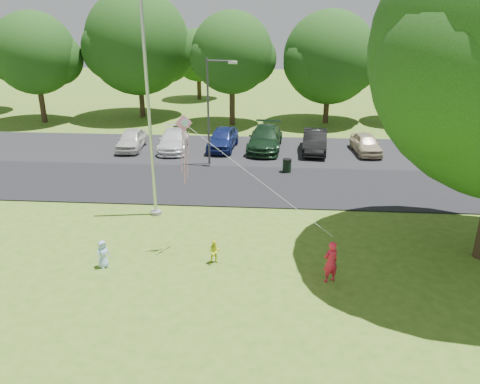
# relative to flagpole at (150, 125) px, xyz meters

# --- Properties ---
(ground) EXTENTS (120.00, 120.00, 0.00)m
(ground) POSITION_rel_flagpole_xyz_m (3.50, -5.00, -4.17)
(ground) COLOR #456A1C
(ground) RESTS_ON ground
(park_road) EXTENTS (60.00, 6.00, 0.06)m
(park_road) POSITION_rel_flagpole_xyz_m (3.50, 4.00, -4.14)
(park_road) COLOR black
(park_road) RESTS_ON ground
(parking_strip) EXTENTS (42.00, 7.00, 0.06)m
(parking_strip) POSITION_rel_flagpole_xyz_m (3.50, 10.50, -4.14)
(parking_strip) COLOR black
(parking_strip) RESTS_ON ground
(flagpole) EXTENTS (0.50, 0.50, 10.00)m
(flagpole) POSITION_rel_flagpole_xyz_m (0.00, 0.00, 0.00)
(flagpole) COLOR #B7BABF
(flagpole) RESTS_ON ground
(street_lamp) EXTENTS (1.76, 0.34, 6.26)m
(street_lamp) POSITION_rel_flagpole_xyz_m (1.72, 7.38, -0.41)
(street_lamp) COLOR #3F3F44
(street_lamp) RESTS_ON ground
(trash_can) EXTENTS (0.52, 0.52, 0.83)m
(trash_can) POSITION_rel_flagpole_xyz_m (6.10, 6.23, -3.75)
(trash_can) COLOR black
(trash_can) RESTS_ON ground
(tree_row) EXTENTS (64.35, 11.94, 10.88)m
(tree_row) POSITION_rel_flagpole_xyz_m (5.09, 19.23, 1.55)
(tree_row) COLOR #332316
(tree_row) RESTS_ON ground
(horizon_trees) EXTENTS (77.46, 7.20, 7.02)m
(horizon_trees) POSITION_rel_flagpole_xyz_m (7.56, 28.88, 0.14)
(horizon_trees) COLOR #332316
(horizon_trees) RESTS_ON ground
(parked_cars) EXTENTS (17.15, 5.44, 1.49)m
(parked_cars) POSITION_rel_flagpole_xyz_m (3.38, 10.52, -3.42)
(parked_cars) COLOR silver
(parked_cars) RESTS_ON ground
(woman) EXTENTS (0.66, 0.57, 1.52)m
(woman) POSITION_rel_flagpole_xyz_m (7.35, -5.13, -3.40)
(woman) COLOR #E91F3E
(woman) RESTS_ON ground
(child_yellow) EXTENTS (0.51, 0.44, 0.92)m
(child_yellow) POSITION_rel_flagpole_xyz_m (3.25, -4.19, -3.71)
(child_yellow) COLOR #F9FF28
(child_yellow) RESTS_ON ground
(child_blue) EXTENTS (0.59, 0.61, 1.06)m
(child_blue) POSITION_rel_flagpole_xyz_m (-0.76, -4.77, -3.64)
(child_blue) COLOR #A6CDFF
(child_blue) RESTS_ON ground
(kite) EXTENTS (5.55, 2.18, 3.62)m
(kite) POSITION_rel_flagpole_xyz_m (2.23, -3.26, 0.38)
(kite) COLOR pink
(kite) RESTS_ON ground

